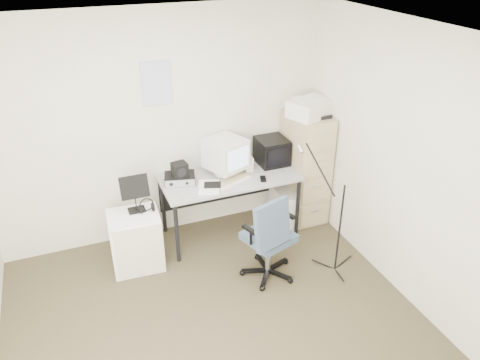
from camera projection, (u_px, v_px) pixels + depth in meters
name	position (u px, v px, depth m)	size (l,w,h in m)	color
floor	(222.00, 336.00, 4.06)	(3.60, 3.60, 0.01)	#3D3624
ceiling	(214.00, 42.00, 2.88)	(3.60, 3.60, 0.01)	white
wall_back	(162.00, 129.00, 4.94)	(3.60, 0.02, 2.50)	beige
wall_right	(414.00, 172.00, 4.06)	(0.02, 3.60, 2.50)	beige
wall_calendar	(156.00, 83.00, 4.69)	(0.30, 0.02, 0.44)	white
filing_cabinet	(305.00, 167.00, 5.48)	(0.40, 0.60, 1.30)	tan
printer	(311.00, 108.00, 5.10)	(0.48, 0.33, 0.19)	white
desk	(230.00, 205.00, 5.28)	(1.50, 0.70, 0.73)	#A3A4A0
crt_monitor	(225.00, 157.00, 5.07)	(0.37, 0.39, 0.41)	white
crt_tv	(272.00, 151.00, 5.33)	(0.33, 0.35, 0.30)	black
desk_speaker	(249.00, 164.00, 5.20)	(0.09, 0.09, 0.16)	beige
keyboard	(232.00, 181.00, 4.99)	(0.42, 0.15, 0.02)	white
mouse	(263.00, 179.00, 5.02)	(0.06, 0.10, 0.03)	black
radio_receiver	(180.00, 178.00, 4.97)	(0.32, 0.23, 0.09)	black
radio_speaker	(180.00, 170.00, 4.88)	(0.15, 0.14, 0.15)	black
papers	(209.00, 187.00, 4.88)	(0.22, 0.29, 0.02)	white
pc_tower	(283.00, 206.00, 5.53)	(0.21, 0.47, 0.44)	white
office_chair	(269.00, 235.00, 4.55)	(0.55, 0.55, 0.96)	#46586E
side_cart	(136.00, 241.00, 4.76)	(0.50, 0.40, 0.62)	white
music_stand	(135.00, 193.00, 4.59)	(0.28, 0.15, 0.41)	black
headphones	(147.00, 207.00, 4.65)	(0.16, 0.16, 0.03)	black
mic_stand	(341.00, 216.00, 4.55)	(0.02, 0.02, 1.30)	black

